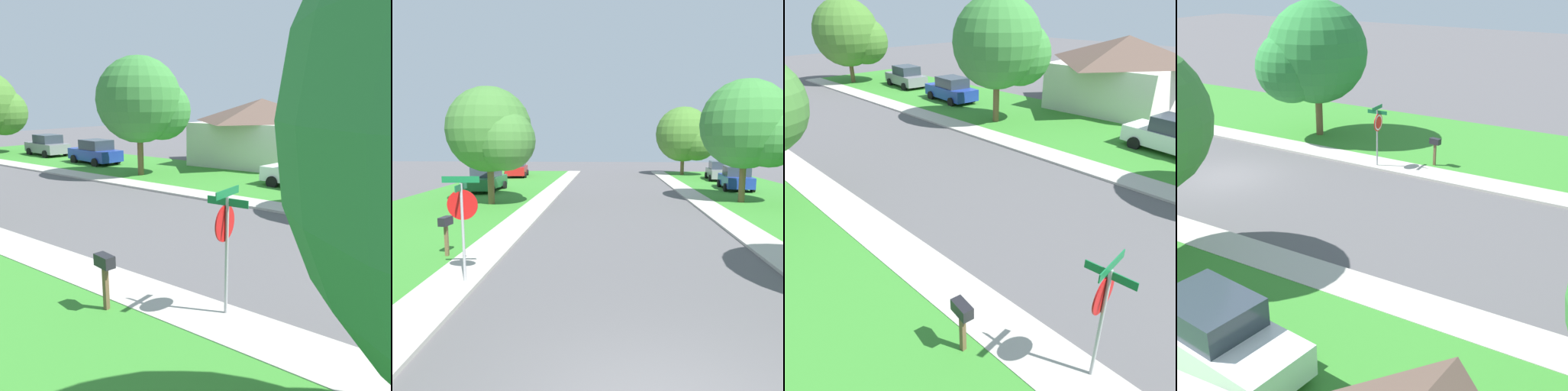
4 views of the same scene
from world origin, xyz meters
TOP-DOWN VIEW (x-y plane):
  - sidewalk_east at (4.70, 12.00)m, footprint 1.40×56.00m
  - sidewalk_west at (-4.70, 12.00)m, footprint 1.40×56.00m
  - lawn_west at (-9.40, 12.00)m, footprint 8.00×56.00m
  - stop_sign_far_corner at (-4.36, 4.86)m, footprint 0.92×0.92m
  - car_grey_behind_trees at (9.07, 30.90)m, footprint 2.40×4.48m
  - car_red_driveway_right at (-9.73, 33.11)m, footprint 2.46×4.50m
  - car_green_across_road at (-9.39, 22.42)m, footprint 2.17×4.37m
  - car_blue_kerbside_mid at (8.43, 24.17)m, footprint 2.39×4.47m
  - tree_sidewalk_mid at (7.18, 18.02)m, footprint 5.38×5.01m
  - tree_sidewalk_far at (7.03, 35.69)m, footprint 5.93×5.51m
  - tree_across_right at (-7.04, 16.64)m, footprint 5.00×4.65m
  - mailbox at (-5.73, 6.99)m, footprint 0.31×0.51m

SIDE VIEW (x-z plane):
  - lawn_west at x=-9.40m, z-range 0.00..0.08m
  - sidewalk_east at x=4.70m, z-range 0.00..0.10m
  - sidewalk_west at x=-4.70m, z-range 0.00..0.10m
  - car_grey_behind_trees at x=9.07m, z-range -0.01..1.75m
  - car_red_driveway_right at x=-9.73m, z-range -0.01..1.75m
  - car_green_across_road at x=-9.39m, z-range -0.01..1.75m
  - car_blue_kerbside_mid at x=8.43m, z-range -0.01..1.75m
  - mailbox at x=-5.73m, z-range 0.35..1.66m
  - stop_sign_far_corner at x=-4.36m, z-range 0.50..3.27m
  - tree_sidewalk_far at x=7.03m, z-range 0.53..7.47m
  - tree_across_right at x=-7.04m, z-range 0.78..7.30m
  - tree_sidewalk_mid at x=7.18m, z-range 0.84..7.84m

